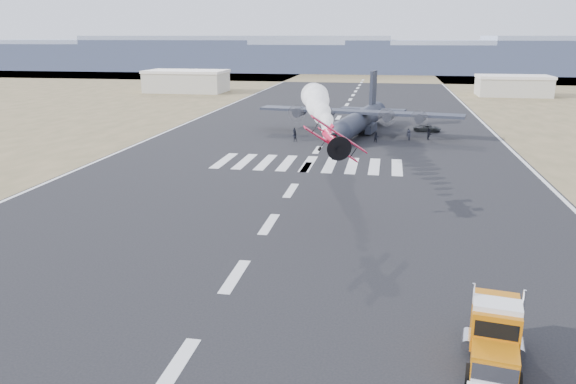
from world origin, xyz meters
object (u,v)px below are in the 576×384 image
(semi_truck, at_px, (495,333))
(crew_a, at_px, (408,133))
(crew_d, at_px, (294,132))
(crew_e, at_px, (346,134))
(hangar_right, at_px, (513,86))
(crew_c, at_px, (409,135))
(support_vehicle, at_px, (427,128))
(hangar_left, at_px, (187,81))
(crew_g, at_px, (356,131))
(aerobatic_biplane, at_px, (333,140))
(transport_aircraft, at_px, (360,118))
(crew_b, at_px, (295,136))
(crew_f, at_px, (429,134))
(crew_h, at_px, (376,137))

(semi_truck, height_order, crew_a, semi_truck)
(crew_d, relative_size, crew_e, 0.88)
(hangar_right, height_order, crew_c, hangar_right)
(crew_e, bearing_deg, support_vehicle, -64.40)
(hangar_left, bearing_deg, crew_e, -53.55)
(support_vehicle, xyz_separation_m, crew_e, (-13.95, -10.82, 0.24))
(crew_e, bearing_deg, crew_a, -83.61)
(crew_g, bearing_deg, aerobatic_biplane, -83.18)
(aerobatic_biplane, height_order, transport_aircraft, transport_aircraft)
(crew_e, bearing_deg, crew_c, -94.84)
(hangar_right, xyz_separation_m, crew_g, (-40.91, -76.72, -2.13))
(support_vehicle, bearing_deg, crew_c, 172.44)
(semi_truck, relative_size, crew_g, 4.56)
(hangar_right, xyz_separation_m, crew_b, (-50.70, -83.39, -2.10))
(crew_d, xyz_separation_m, crew_e, (9.18, -1.46, 0.11))
(semi_truck, xyz_separation_m, crew_c, (-2.55, 67.25, -0.86))
(crew_a, relative_size, crew_c, 0.96)
(aerobatic_biplane, bearing_deg, crew_d, 93.74)
(hangar_right, height_order, crew_b, hangar_right)
(semi_truck, xyz_separation_m, crew_g, (-11.56, 69.62, -0.85))
(crew_b, xyz_separation_m, crew_g, (9.79, 6.67, -0.03))
(crew_c, distance_m, crew_e, 10.47)
(semi_truck, bearing_deg, hangar_right, 87.37)
(crew_e, bearing_deg, crew_f, -91.46)
(hangar_right, relative_size, aerobatic_biplane, 3.53)
(crew_b, distance_m, crew_g, 11.85)
(aerobatic_biplane, xyz_separation_m, crew_e, (-1.81, 42.86, -6.76))
(hangar_right, xyz_separation_m, crew_a, (-31.92, -76.94, -2.18))
(support_vehicle, xyz_separation_m, crew_b, (-22.36, -13.79, 0.23))
(crew_c, relative_size, crew_d, 1.08)
(semi_truck, bearing_deg, crew_c, 100.88)
(crew_h, bearing_deg, semi_truck, -101.40)
(crew_b, bearing_deg, semi_truck, 92.71)
(hangar_left, bearing_deg, aerobatic_biplane, -64.06)
(semi_truck, distance_m, crew_a, 69.45)
(crew_g, bearing_deg, crew_a, 4.88)
(semi_truck, bearing_deg, support_vehicle, 97.95)
(transport_aircraft, relative_size, crew_b, 20.02)
(crew_e, xyz_separation_m, crew_h, (5.03, -1.69, -0.04))
(transport_aircraft, xyz_separation_m, crew_h, (3.11, -8.74, -1.83))
(crew_e, bearing_deg, semi_truck, 178.91)
(semi_truck, relative_size, support_vehicle, 1.64)
(crew_b, bearing_deg, support_vehicle, -164.38)
(aerobatic_biplane, bearing_deg, crew_f, 65.16)
(crew_d, height_order, crew_g, crew_g)
(crew_h, bearing_deg, crew_a, 25.71)
(aerobatic_biplane, xyz_separation_m, transport_aircraft, (0.11, 49.91, -4.96))
(hangar_right, xyz_separation_m, semi_truck, (-29.36, -146.33, -1.28))
(hangar_left, relative_size, crew_a, 14.76)
(transport_aircraft, height_order, crew_g, transport_aircraft)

